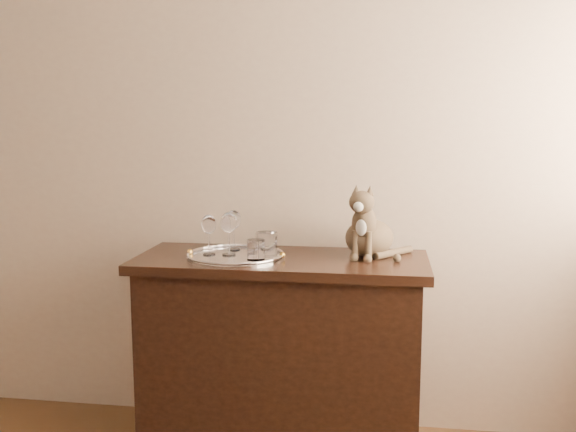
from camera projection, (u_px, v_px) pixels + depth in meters
The scene contains 9 objects.
wall_back at pixel (164, 133), 2.96m from camera, with size 4.00×0.10×2.70m, color #BDA38E.
sideboard at pixel (281, 356), 2.70m from camera, with size 1.20×0.50×0.85m, color black, non-canonical shape.
tray at pixel (236, 257), 2.64m from camera, with size 0.40×0.40×0.01m, color silver.
wine_glass_b at pixel (234, 230), 2.75m from camera, with size 0.07×0.07×0.17m, color white, non-canonical shape.
wine_glass_c at pixel (209, 235), 2.64m from camera, with size 0.06×0.06×0.17m, color silver, non-canonical shape.
wine_glass_d at pixel (229, 234), 2.64m from camera, with size 0.07×0.07×0.18m, color white, non-canonical shape.
tumbler_a at pixel (256, 250), 2.55m from camera, with size 0.07×0.07×0.08m, color white.
tumbler_c at pixel (267, 244), 2.62m from camera, with size 0.09×0.09×0.10m, color silver.
cat at pixel (370, 219), 2.66m from camera, with size 0.30×0.28×0.31m, color brown, non-canonical shape.
Camera 1 is at (1.01, -0.61, 1.41)m, focal length 40.00 mm.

